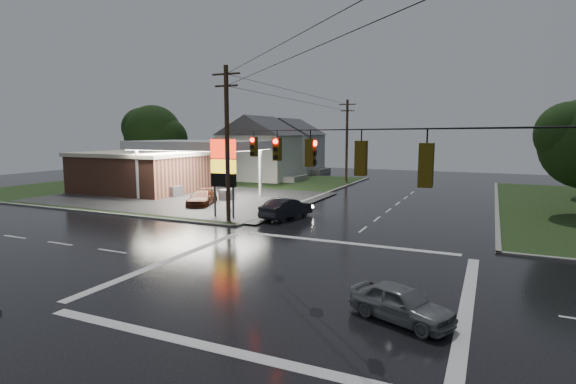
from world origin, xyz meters
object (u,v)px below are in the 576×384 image
at_px(pylon_sign, 223,165).
at_px(car_crossing, 401,303).
at_px(car_pump, 202,198).
at_px(utility_pole_n, 347,140).
at_px(gas_station, 150,169).
at_px(tree_nw_behind, 154,134).
at_px(car_north, 286,208).
at_px(utility_pole_nw, 227,142).
at_px(house_far, 290,145).
at_px(house_near, 260,147).

bearing_deg(pylon_sign, car_crossing, -40.39).
height_order(pylon_sign, car_pump, pylon_sign).
distance_m(pylon_sign, utility_pole_n, 27.56).
relative_size(gas_station, car_crossing, 7.09).
bearing_deg(utility_pole_n, car_pump, -104.45).
relative_size(gas_station, tree_nw_behind, 2.62).
height_order(pylon_sign, car_north, pylon_sign).
xyz_separation_m(tree_nw_behind, car_north, (27.56, -17.53, -5.41)).
height_order(gas_station, tree_nw_behind, tree_nw_behind).
xyz_separation_m(gas_station, utility_pole_nw, (16.18, -10.20, 3.17)).
xyz_separation_m(utility_pole_nw, house_far, (-12.45, 38.50, -1.32)).
relative_size(utility_pole_n, tree_nw_behind, 1.05).
distance_m(gas_station, car_north, 20.78).
xyz_separation_m(gas_station, pylon_sign, (15.18, -9.20, 1.46)).
bearing_deg(utility_pole_nw, gas_station, 147.77).
bearing_deg(house_near, car_pump, -75.58).
xyz_separation_m(car_north, car_crossing, (11.29, -15.16, -0.14)).
bearing_deg(house_far, car_north, -66.21).
xyz_separation_m(gas_station, car_north, (19.39, -7.24, -1.78)).
relative_size(house_near, car_crossing, 2.99).
xyz_separation_m(house_far, tree_nw_behind, (-11.89, -18.01, 1.77)).
relative_size(utility_pole_n, house_near, 0.95).
height_order(pylon_sign, utility_pole_nw, utility_pole_nw).
bearing_deg(car_north, gas_station, -7.54).
distance_m(pylon_sign, house_far, 39.21).
bearing_deg(house_near, pylon_sign, -67.72).
distance_m(house_near, car_crossing, 46.75).
xyz_separation_m(utility_pole_n, house_near, (-11.45, -2.00, -1.06)).
distance_m(pylon_sign, utility_pole_nw, 2.22).
relative_size(utility_pole_nw, house_far, 1.00).
bearing_deg(utility_pole_n, car_crossing, -70.37).
bearing_deg(utility_pole_n, pylon_sign, -92.08).
bearing_deg(car_crossing, pylon_sign, 72.18).
distance_m(utility_pole_nw, tree_nw_behind, 31.82).
relative_size(pylon_sign, house_near, 0.54).
bearing_deg(tree_nw_behind, pylon_sign, -39.87).
bearing_deg(utility_pole_n, utility_pole_nw, -90.00).
height_order(gas_station, car_pump, gas_station).
height_order(house_near, car_pump, house_near).
bearing_deg(car_north, house_far, -53.29).
xyz_separation_m(pylon_sign, utility_pole_n, (1.00, 27.50, 1.46)).
distance_m(house_near, car_pump, 22.25).
height_order(house_far, car_pump, house_far).
relative_size(gas_station, car_pump, 5.72).
distance_m(utility_pole_n, car_pump, 24.48).
relative_size(gas_station, house_near, 2.37).
relative_size(pylon_sign, car_crossing, 1.62).
bearing_deg(house_far, utility_pole_nw, -72.08).
xyz_separation_m(gas_station, tree_nw_behind, (-8.17, 10.29, 3.63)).
bearing_deg(car_crossing, car_pump, 72.16).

